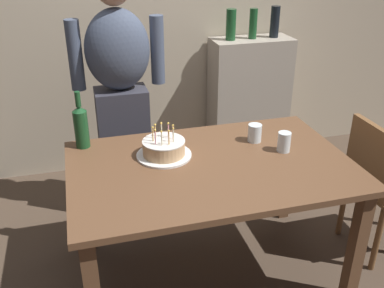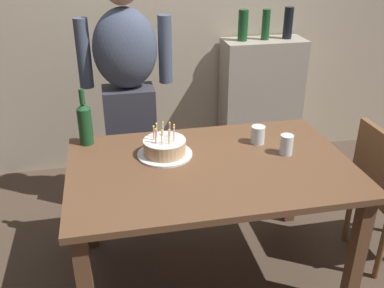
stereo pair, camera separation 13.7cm
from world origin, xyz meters
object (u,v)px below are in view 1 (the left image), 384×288
(water_glass_near, at_px, (284,142))
(person_man_bearded, at_px, (121,96))
(wine_bottle, at_px, (81,126))
(birthday_cake, at_px, (164,149))
(water_glass_far, at_px, (255,133))
(dining_chair, at_px, (380,179))

(water_glass_near, bearing_deg, person_man_bearded, 136.01)
(wine_bottle, distance_m, person_man_bearded, 0.50)
(birthday_cake, relative_size, water_glass_far, 2.90)
(birthday_cake, distance_m, water_glass_near, 0.67)
(wine_bottle, xyz_separation_m, person_man_bearded, (0.28, 0.42, 0.00))
(wine_bottle, relative_size, dining_chair, 0.38)
(birthday_cake, bearing_deg, water_glass_near, -10.16)
(water_glass_near, bearing_deg, wine_bottle, 161.72)
(wine_bottle, height_order, person_man_bearded, person_man_bearded)
(birthday_cake, xyz_separation_m, dining_chair, (1.27, -0.22, -0.27))
(birthday_cake, distance_m, person_man_bearded, 0.68)
(wine_bottle, relative_size, person_man_bearded, 0.20)
(birthday_cake, distance_m, water_glass_far, 0.55)
(water_glass_far, xyz_separation_m, dining_chair, (0.72, -0.26, -0.28))
(birthday_cake, relative_size, wine_bottle, 0.91)
(water_glass_far, bearing_deg, birthday_cake, -175.38)
(water_glass_far, bearing_deg, water_glass_near, -56.65)
(water_glass_near, xyz_separation_m, person_man_bearded, (-0.80, 0.78, 0.08))
(dining_chair, bearing_deg, birthday_cake, 80.30)
(birthday_cake, xyz_separation_m, wine_bottle, (-0.42, 0.24, 0.09))
(water_glass_far, height_order, dining_chair, dining_chair)
(water_glass_near, bearing_deg, water_glass_far, 123.35)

